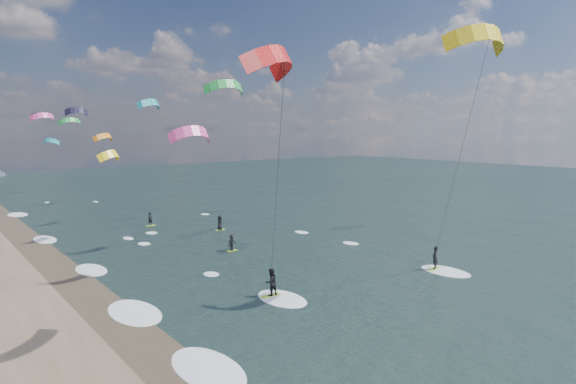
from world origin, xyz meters
TOP-DOWN VIEW (x-y plane):
  - ground at (0.00, 0.00)m, footprint 260.00×260.00m
  - wet_sand_strip at (-12.00, 10.00)m, footprint 3.00×240.00m
  - kitesurfer_near_a at (8.33, 3.84)m, footprint 8.00×8.71m
  - kitesurfer_near_b at (-4.83, 7.72)m, footprint 7.30×9.18m
  - far_kitesurfers at (3.23, 30.15)m, footprint 6.23×16.60m
  - bg_kite_field at (-0.47, 54.49)m, footprint 10.69×70.37m
  - shoreline_surf at (-10.80, 14.75)m, footprint 2.40×79.40m

SIDE VIEW (x-z plane):
  - ground at x=0.00m, z-range 0.00..0.00m
  - shoreline_surf at x=-10.80m, z-range -0.06..0.06m
  - wet_sand_strip at x=-12.00m, z-range 0.00..0.01m
  - far_kitesurfers at x=3.23m, z-range -0.03..1.64m
  - kitesurfer_near_b at x=-4.83m, z-range 2.70..18.48m
  - bg_kite_field at x=-0.47m, z-range 8.62..16.34m
  - kitesurfer_near_a at x=8.33m, z-range 5.03..23.01m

